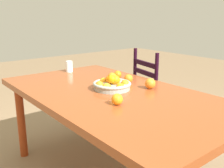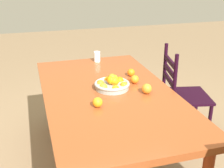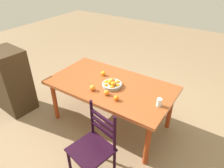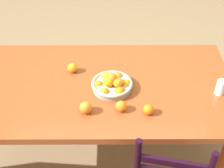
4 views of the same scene
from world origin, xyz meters
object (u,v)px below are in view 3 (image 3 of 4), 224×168
object	(u,v)px
drinking_glass	(159,102)
orange_loose_1	(103,73)
orange_loose_0	(107,93)
orange_loose_3	(116,98)
dining_table	(111,88)
cabinet	(11,81)
chair_near_window	(94,147)
orange_loose_2	(93,88)
fruit_bowl	(112,84)

from	to	relation	value
drinking_glass	orange_loose_1	bearing A→B (deg)	-13.45
orange_loose_0	orange_loose_1	bearing A→B (deg)	-49.47
orange_loose_3	dining_table	bearing A→B (deg)	-45.70
orange_loose_3	cabinet	bearing A→B (deg)	8.88
dining_table	orange_loose_0	size ratio (longest dim) A/B	25.36
dining_table	cabinet	bearing A→B (deg)	19.98
cabinet	orange_loose_0	size ratio (longest dim) A/B	15.20
chair_near_window	orange_loose_0	distance (m)	0.72
dining_table	orange_loose_0	distance (m)	0.30
orange_loose_1	orange_loose_3	bearing A→B (deg)	139.98
orange_loose_0	orange_loose_1	world-z (taller)	same
cabinet	orange_loose_1	distance (m)	1.57
orange_loose_2	dining_table	bearing A→B (deg)	-112.69
fruit_bowl	orange_loose_2	size ratio (longest dim) A/B	3.59
chair_near_window	drinking_glass	size ratio (longest dim) A/B	8.84
dining_table	cabinet	distance (m)	1.72
orange_loose_0	orange_loose_1	size ratio (longest dim) A/B	1.01
dining_table	orange_loose_3	bearing A→B (deg)	134.30
orange_loose_3	drinking_glass	distance (m)	0.54
cabinet	drinking_glass	world-z (taller)	cabinet
orange_loose_2	fruit_bowl	bearing A→B (deg)	-126.20
chair_near_window	cabinet	xyz separation A→B (m)	(1.95, -0.28, 0.10)
cabinet	orange_loose_3	xyz separation A→B (m)	(-1.89, -0.30, 0.22)
dining_table	orange_loose_0	bearing A→B (deg)	113.01
chair_near_window	cabinet	world-z (taller)	cabinet
orange_loose_0	orange_loose_3	world-z (taller)	orange_loose_0
dining_table	chair_near_window	distance (m)	0.95
orange_loose_0	orange_loose_3	bearing A→B (deg)	170.17
orange_loose_1	orange_loose_2	size ratio (longest dim) A/B	0.89
fruit_bowl	drinking_glass	bearing A→B (deg)	175.88
cabinet	drinking_glass	xyz separation A→B (m)	(-2.39, -0.49, 0.24)
orange_loose_1	cabinet	bearing A→B (deg)	28.09
chair_near_window	orange_loose_0	xyz separation A→B (m)	(0.23, -0.60, 0.32)
fruit_bowl	orange_loose_3	bearing A→B (deg)	133.09
chair_near_window	fruit_bowl	bearing A→B (deg)	121.73
orange_loose_2	orange_loose_1	bearing A→B (deg)	-73.88
orange_loose_0	cabinet	bearing A→B (deg)	10.72
chair_near_window	orange_loose_0	world-z (taller)	chair_near_window
dining_table	cabinet	world-z (taller)	cabinet
chair_near_window	fruit_bowl	distance (m)	0.93
cabinet	orange_loose_3	world-z (taller)	cabinet
cabinet	orange_loose_2	xyz separation A→B (m)	(-1.49, -0.31, 0.23)
orange_loose_0	drinking_glass	bearing A→B (deg)	-166.48
cabinet	chair_near_window	bearing A→B (deg)	176.48
chair_near_window	orange_loose_3	world-z (taller)	chair_near_window
cabinet	drinking_glass	size ratio (longest dim) A/B	10.34
fruit_bowl	drinking_glass	world-z (taller)	fruit_bowl
orange_loose_1	drinking_glass	distance (m)	1.05
orange_loose_2	cabinet	bearing A→B (deg)	11.70
orange_loose_0	orange_loose_2	xyz separation A→B (m)	(0.23, 0.02, 0.00)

